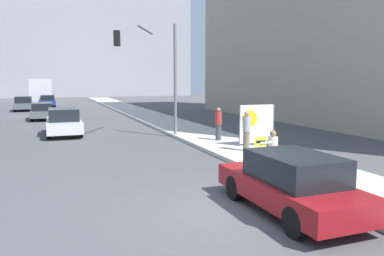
# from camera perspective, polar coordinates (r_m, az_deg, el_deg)

# --- Properties ---
(ground_plane) EXTENTS (160.00, 160.00, 0.00)m
(ground_plane) POSITION_cam_1_polar(r_m,az_deg,el_deg) (9.19, 5.90, -12.44)
(ground_plane) COLOR #4F4F51
(sidewalk_curb) EXTENTS (3.25, 90.00, 0.17)m
(sidewalk_curb) POSITION_cam_1_polar(r_m,az_deg,el_deg) (24.23, -1.72, 0.08)
(sidewalk_curb) COLOR beige
(sidewalk_curb) RESTS_ON ground_plane
(building_backdrop_far) EXTENTS (52.00, 12.00, 33.68)m
(building_backdrop_far) POSITION_cam_1_polar(r_m,az_deg,el_deg) (81.67, -19.96, 16.48)
(building_backdrop_far) COLOR #99999E
(building_backdrop_far) RESTS_ON ground_plane
(seated_protester) EXTENTS (0.97, 0.77, 1.23)m
(seated_protester) POSITION_cam_1_polar(r_m,az_deg,el_deg) (13.12, 12.32, -2.85)
(seated_protester) COLOR #474C56
(seated_protester) RESTS_ON sidewalk_curb
(jogger_on_sidewalk) EXTENTS (0.34, 0.34, 1.67)m
(jogger_on_sidewalk) POSITION_cam_1_polar(r_m,az_deg,el_deg) (15.80, 8.31, -0.40)
(jogger_on_sidewalk) COLOR #756651
(jogger_on_sidewalk) RESTS_ON sidewalk_curb
(pedestrian_behind) EXTENTS (0.34, 0.34, 1.61)m
(pedestrian_behind) POSITION_cam_1_polar(r_m,az_deg,el_deg) (18.49, 4.05, 0.64)
(pedestrian_behind) COLOR #424247
(pedestrian_behind) RESTS_ON sidewalk_curb
(protest_banner) EXTENTS (1.82, 0.06, 1.84)m
(protest_banner) POSITION_cam_1_polar(r_m,az_deg,el_deg) (17.30, 9.81, 0.64)
(protest_banner) COLOR slate
(protest_banner) RESTS_ON sidewalk_curb
(traffic_light_pole) EXTENTS (3.13, 2.90, 5.94)m
(traffic_light_pole) POSITION_cam_1_polar(r_m,az_deg,el_deg) (20.72, -5.89, 10.22)
(traffic_light_pole) COLOR slate
(traffic_light_pole) RESTS_ON sidewalk_curb
(parked_car_curbside) EXTENTS (1.77, 4.16, 1.42)m
(parked_car_curbside) POSITION_cam_1_polar(r_m,az_deg,el_deg) (9.13, 14.90, -8.12)
(parked_car_curbside) COLOR maroon
(parked_car_curbside) RESTS_ON ground_plane
(car_on_road_nearest) EXTENTS (1.84, 4.58, 1.53)m
(car_on_road_nearest) POSITION_cam_1_polar(r_m,az_deg,el_deg) (22.57, -18.96, 0.89)
(car_on_road_nearest) COLOR silver
(car_on_road_nearest) RESTS_ON ground_plane
(car_on_road_midblock) EXTENTS (1.75, 4.20, 1.35)m
(car_on_road_midblock) POSITION_cam_1_polar(r_m,az_deg,el_deg) (32.22, -21.82, 2.41)
(car_on_road_midblock) COLOR #565B60
(car_on_road_midblock) RESTS_ON ground_plane
(car_on_road_distant) EXTENTS (1.78, 4.67, 1.48)m
(car_on_road_distant) POSITION_cam_1_polar(r_m,az_deg,el_deg) (42.85, -24.26, 3.42)
(car_on_road_distant) COLOR #565B60
(car_on_road_distant) RESTS_ON ground_plane
(car_on_road_far_lane) EXTENTS (1.73, 4.78, 1.40)m
(car_on_road_far_lane) POSITION_cam_1_polar(r_m,az_deg,el_deg) (48.36, -21.11, 3.90)
(car_on_road_far_lane) COLOR navy
(car_on_road_far_lane) RESTS_ON ground_plane
(city_bus_on_road) EXTENTS (2.60, 12.47, 3.35)m
(city_bus_on_road) POSITION_cam_1_polar(r_m,az_deg,el_deg) (55.04, -21.93, 5.47)
(city_bus_on_road) COLOR silver
(city_bus_on_road) RESTS_ON ground_plane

